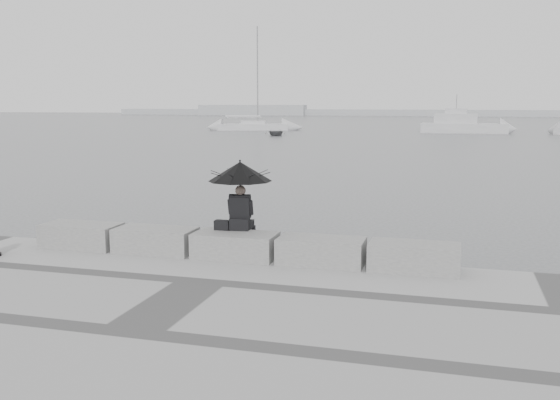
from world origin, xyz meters
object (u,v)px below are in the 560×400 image
(sailboat_left, at_px, (253,126))
(dinghy, at_px, (276,133))
(motor_cruiser, at_px, (464,125))
(seated_person, at_px, (240,178))

(sailboat_left, height_order, dinghy, sailboat_left)
(motor_cruiser, height_order, dinghy, motor_cruiser)
(seated_person, distance_m, sailboat_left, 67.23)
(seated_person, relative_size, sailboat_left, 0.11)
(seated_person, height_order, sailboat_left, sailboat_left)
(seated_person, distance_m, dinghy, 54.74)
(seated_person, height_order, dinghy, seated_person)
(sailboat_left, bearing_deg, dinghy, -74.87)
(motor_cruiser, distance_m, dinghy, 22.32)
(seated_person, relative_size, motor_cruiser, 0.14)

